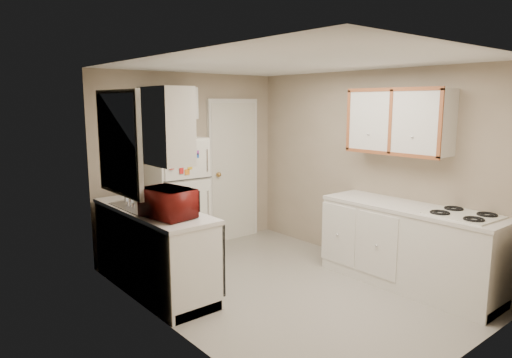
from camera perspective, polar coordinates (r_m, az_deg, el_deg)
floor at (r=5.15m, az=3.66°, el=-13.46°), size 3.80×3.80×0.00m
ceiling at (r=4.75m, az=3.97°, el=14.24°), size 3.80×3.80×0.00m
wall_left at (r=3.99m, az=-10.97°, el=-2.35°), size 3.80×3.80×0.00m
wall_right at (r=5.85m, az=13.83°, el=1.31°), size 3.80×3.80×0.00m
wall_back at (r=6.30m, az=-8.16°, el=2.08°), size 2.80×2.80×0.00m
wall_front at (r=3.69m, az=24.56°, el=-4.01°), size 2.80×2.80×0.00m
left_counter at (r=5.09m, az=-12.65°, el=-8.54°), size 0.60×1.80×0.90m
dishwasher at (r=4.72m, az=-6.11°, el=-9.30°), size 0.03×0.58×0.72m
sink at (r=5.11m, az=-13.59°, el=-3.73°), size 0.54×0.74×0.16m
microwave at (r=4.52m, az=-10.88°, el=-2.88°), size 0.56×0.37×0.35m
soap_bottle at (r=5.35m, az=-15.66°, el=-1.70°), size 0.09×0.09×0.18m
window_blinds at (r=4.89m, az=-16.67°, el=4.34°), size 0.10×0.98×1.08m
upper_cabinet_left at (r=4.18m, az=-10.88°, el=6.49°), size 0.30×0.45×0.70m
refrigerator at (r=5.91m, az=-10.01°, el=-2.51°), size 0.68×0.67×1.58m
cabinet_over_fridge at (r=5.92m, az=-10.91°, el=9.29°), size 0.70×0.30×0.40m
interior_door at (r=6.69m, az=-2.83°, el=1.03°), size 0.86×0.06×2.08m
right_counter at (r=5.33m, az=18.52°, el=-7.98°), size 0.60×2.00×0.90m
stove at (r=5.12m, az=24.07°, el=-9.77°), size 0.55×0.67×0.78m
upper_cabinet_right at (r=5.39m, az=17.42°, el=6.89°), size 0.30×1.20×0.70m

